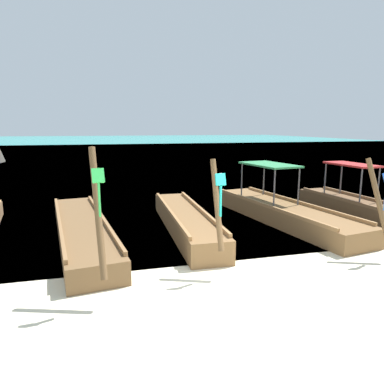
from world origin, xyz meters
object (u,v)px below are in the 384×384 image
object	(u,v)px
longtail_boat_green_ribbon	(82,230)
longtail_boat_yellow_ribbon	(364,210)
longtail_boat_turquoise_ribbon	(186,221)
longtail_boat_blue_ribbon	(282,212)
mooring_buoy_near	(221,178)

from	to	relation	value
longtail_boat_green_ribbon	longtail_boat_yellow_ribbon	bearing A→B (deg)	-0.94
longtail_boat_green_ribbon	longtail_boat_turquoise_ribbon	bearing A→B (deg)	1.91
longtail_boat_green_ribbon	longtail_boat_blue_ribbon	size ratio (longest dim) A/B	1.05
longtail_boat_green_ribbon	longtail_boat_yellow_ribbon	xyz separation A→B (m)	(9.04, -0.15, 0.08)
longtail_boat_blue_ribbon	mooring_buoy_near	xyz separation A→B (m)	(0.70, 8.25, -0.06)
longtail_boat_green_ribbon	mooring_buoy_near	xyz separation A→B (m)	(7.00, 8.62, -0.01)
longtail_boat_turquoise_ribbon	longtail_boat_yellow_ribbon	xyz separation A→B (m)	(6.07, -0.25, 0.05)
longtail_boat_blue_ribbon	longtail_boat_yellow_ribbon	world-z (taller)	longtail_boat_yellow_ribbon
longtail_boat_turquoise_ribbon	longtail_boat_green_ribbon	bearing A→B (deg)	-178.09
longtail_boat_green_ribbon	mooring_buoy_near	size ratio (longest dim) A/B	13.91
longtail_boat_green_ribbon	mooring_buoy_near	bearing A→B (deg)	50.92
longtail_boat_yellow_ribbon	longtail_boat_green_ribbon	bearing A→B (deg)	179.06
longtail_boat_green_ribbon	longtail_boat_blue_ribbon	distance (m)	6.31
longtail_boat_green_ribbon	longtail_boat_blue_ribbon	xyz separation A→B (m)	(6.30, 0.38, 0.06)
longtail_boat_green_ribbon	longtail_boat_turquoise_ribbon	world-z (taller)	longtail_boat_green_ribbon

